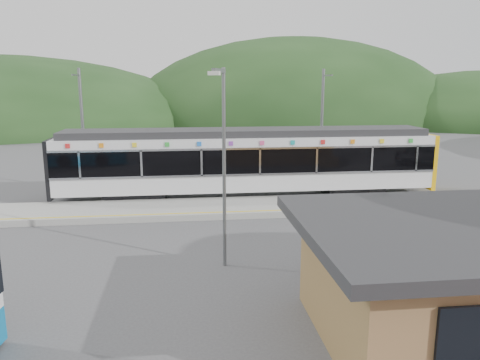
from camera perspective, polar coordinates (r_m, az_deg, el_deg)
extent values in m
plane|color=#4C4C4F|center=(19.96, -2.88, -6.35)|extent=(120.00, 120.00, 0.00)
ellipsoid|color=#1E3D19|center=(75.19, 6.56, 7.05)|extent=(52.00, 39.00, 26.00)
cube|color=#9E9E99|center=(23.07, -3.45, -3.44)|extent=(26.00, 3.20, 0.30)
cube|color=yellow|center=(21.78, -3.25, -3.95)|extent=(26.00, 0.10, 0.01)
cube|color=black|center=(25.76, -12.57, -1.74)|extent=(3.20, 2.20, 0.56)
cube|color=black|center=(27.26, 13.39, -1.03)|extent=(3.20, 2.20, 0.56)
cube|color=silver|center=(25.67, 0.79, 0.20)|extent=(20.00, 2.90, 0.92)
cube|color=black|center=(25.46, 0.80, 2.81)|extent=(20.00, 2.96, 1.45)
cube|color=silver|center=(24.11, 1.27, 0.67)|extent=(20.00, 0.05, 0.10)
cube|color=silver|center=(23.89, 1.28, 3.84)|extent=(20.00, 0.05, 0.10)
cube|color=silver|center=(25.33, 0.81, 4.93)|extent=(20.00, 2.90, 0.45)
cube|color=#2D2D30|center=(25.28, 0.81, 5.84)|extent=(19.40, 2.50, 0.36)
cube|color=yellow|center=(28.64, 21.32, 2.35)|extent=(0.24, 2.92, 3.00)
cube|color=black|center=(26.19, -21.68, 1.50)|extent=(0.20, 2.92, 3.00)
cube|color=silver|center=(24.32, -18.98, 1.73)|extent=(0.10, 0.05, 1.35)
cube|color=silver|center=(23.86, -11.93, 1.94)|extent=(0.10, 0.05, 1.35)
cube|color=silver|center=(23.78, -4.71, 2.12)|extent=(0.10, 0.05, 1.35)
cube|color=silver|center=(24.07, 2.45, 2.27)|extent=(0.10, 0.05, 1.35)
cube|color=silver|center=(24.72, 9.34, 2.38)|extent=(0.10, 0.05, 1.35)
cube|color=silver|center=(25.71, 15.78, 2.45)|extent=(0.10, 0.05, 1.35)
cube|color=silver|center=(26.76, 20.74, 2.48)|extent=(0.10, 0.05, 1.35)
cube|color=red|center=(24.30, -20.28, 3.91)|extent=(0.22, 0.04, 0.22)
cube|color=orange|center=(23.98, -16.56, 4.06)|extent=(0.22, 0.04, 0.22)
cube|color=yellow|center=(23.76, -12.75, 4.19)|extent=(0.22, 0.04, 0.22)
cube|color=green|center=(23.65, -8.88, 4.31)|extent=(0.22, 0.04, 0.22)
cube|color=blue|center=(23.64, -4.99, 4.40)|extent=(0.22, 0.04, 0.22)
cube|color=purple|center=(23.74, -1.12, 4.48)|extent=(0.22, 0.04, 0.22)
cube|color=#E54C8C|center=(23.95, 2.71, 4.53)|extent=(0.22, 0.04, 0.22)
cube|color=#19A5A5|center=(24.27, 6.45, 4.56)|extent=(0.22, 0.04, 0.22)
cube|color=red|center=(24.68, 10.08, 4.58)|extent=(0.22, 0.04, 0.22)
cube|color=orange|center=(25.19, 13.58, 4.57)|extent=(0.22, 0.04, 0.22)
cube|color=yellow|center=(25.78, 16.93, 4.55)|extent=(0.22, 0.04, 0.22)
cube|color=green|center=(26.46, 20.11, 4.52)|extent=(0.22, 0.04, 0.22)
cylinder|color=slate|center=(28.25, -18.59, 5.70)|extent=(0.18, 0.18, 7.00)
cube|color=slate|center=(27.34, -19.37, 11.98)|extent=(0.08, 1.80, 0.08)
cylinder|color=slate|center=(28.86, 9.92, 6.26)|extent=(0.18, 0.18, 7.00)
cube|color=slate|center=(27.96, 10.62, 12.42)|extent=(0.08, 1.80, 0.08)
cube|color=black|center=(10.40, 26.16, -19.06)|extent=(1.40, 0.08, 2.20)
cylinder|color=slate|center=(15.55, -1.94, 1.15)|extent=(0.12, 0.12, 6.69)
cube|color=slate|center=(14.78, -1.86, 13.20)|extent=(0.51, 1.08, 0.12)
cube|color=silver|center=(14.28, -1.68, 12.89)|extent=(0.39, 0.29, 0.12)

